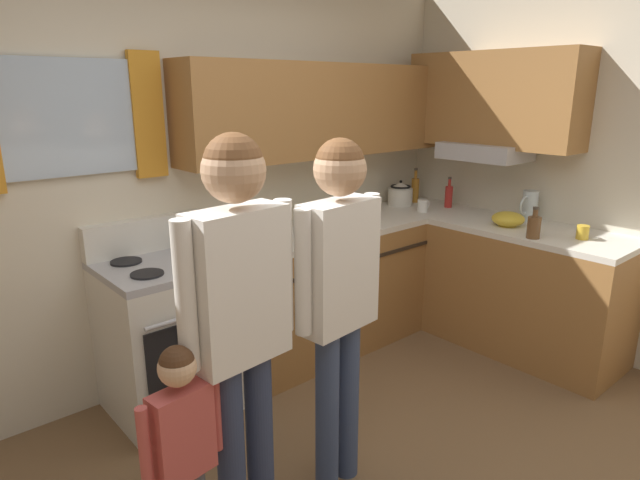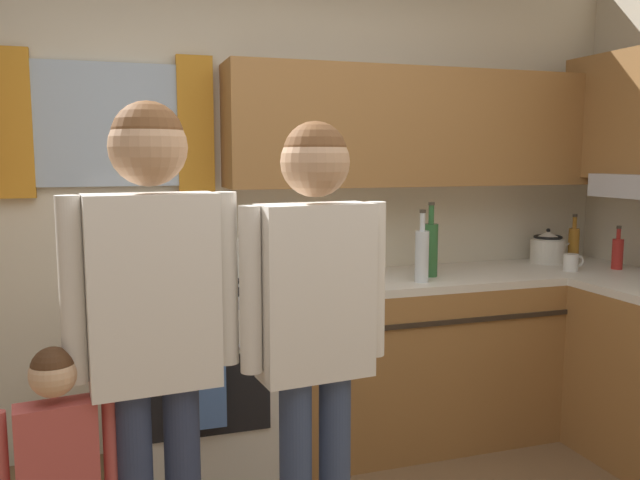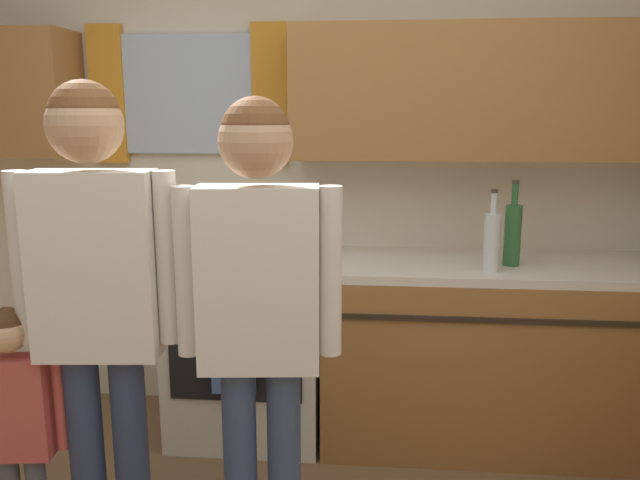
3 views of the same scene
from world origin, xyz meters
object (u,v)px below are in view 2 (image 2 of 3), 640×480
bottle_tall_clear (422,254)px  small_child (58,472)px  stove_oven (193,377)px  bottle_sauce_red (618,253)px  adult_holding_child (154,313)px  bottle_wine_green (431,248)px  mug_ceramic_white (571,262)px  stovetop_kettle (548,247)px  bottle_oil_amber (574,243)px  adult_in_plaid (315,310)px

bottle_tall_clear → small_child: 1.97m
stove_oven → bottle_sauce_red: bottle_sauce_red is taller
bottle_sauce_red → adult_holding_child: 2.76m
bottle_wine_green → small_child: bottle_wine_green is taller
mug_ceramic_white → bottle_sauce_red: bearing=-6.3°
bottle_tall_clear → bottle_wine_green: size_ratio=0.93×
bottle_sauce_red → stovetop_kettle: bottle_sauce_red is taller
bottle_wine_green → mug_ceramic_white: bottle_wine_green is taller
adult_holding_child → mug_ceramic_white: bearing=22.8°
bottle_sauce_red → stovetop_kettle: size_ratio=0.90×
stove_oven → small_child: size_ratio=1.11×
stove_oven → bottle_sauce_red: bearing=-4.2°
adult_holding_child → small_child: bearing=-171.5°
bottle_oil_amber → small_child: bearing=-155.5°
stove_oven → bottle_tall_clear: bearing=-8.7°
adult_holding_child → stovetop_kettle: bearing=27.8°
adult_holding_child → small_child: (-0.28, -0.04, -0.44)m
adult_in_plaid → small_child: size_ratio=1.65×
stove_oven → stovetop_kettle: size_ratio=4.02×
adult_in_plaid → small_child: 0.90m
stove_oven → adult_holding_child: 1.29m
stovetop_kettle → adult_holding_child: bearing=-152.2°
bottle_sauce_red → bottle_wine_green: size_ratio=0.62×
stovetop_kettle → small_child: size_ratio=0.28×
mug_ceramic_white → adult_holding_child: 2.51m
stove_oven → bottle_oil_amber: bearing=3.4°
bottle_tall_clear → adult_in_plaid: size_ratio=0.22×
stovetop_kettle → bottle_sauce_red: bearing=-53.7°
small_child → stovetop_kettle: bearing=26.0°
mug_ceramic_white → adult_in_plaid: bearing=-151.8°
stove_oven → small_child: stove_oven is taller
bottle_oil_amber → stovetop_kettle: size_ratio=1.04×
bottle_sauce_red → small_child: 3.07m
bottle_sauce_red → adult_in_plaid: (-2.09, -0.93, 0.04)m
bottle_sauce_red → adult_in_plaid: size_ratio=0.15×
bottle_sauce_red → bottle_wine_green: (-1.11, 0.13, 0.06)m
adult_in_plaid → bottle_tall_clear: bearing=47.3°
bottle_tall_clear → adult_in_plaid: bearing=-132.7°
mug_ceramic_white → bottle_oil_amber: bearing=49.2°
bottle_sauce_red → adult_in_plaid: bearing=-155.9°
bottle_tall_clear → stovetop_kettle: 1.04m
stove_oven → bottle_oil_amber: (2.31, 0.14, 0.54)m
small_child → bottle_tall_clear: bearing=30.6°
adult_holding_child → bottle_sauce_red: bearing=19.9°
bottle_oil_amber → small_child: size_ratio=0.29×
bottle_tall_clear → bottle_oil_amber: (1.18, 0.31, -0.03)m
bottle_sauce_red → mug_ceramic_white: bearing=173.7°
stovetop_kettle → bottle_oil_amber: bearing=-0.3°
mug_ceramic_white → stovetop_kettle: (0.06, 0.28, 0.05)m
bottle_oil_amber → mug_ceramic_white: bearing=-130.8°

